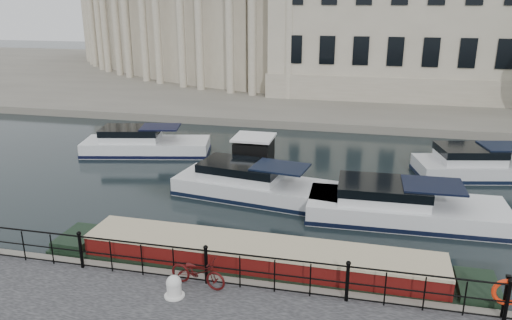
{
  "coord_description": "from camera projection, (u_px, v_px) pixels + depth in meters",
  "views": [
    {
      "loc": [
        4.21,
        -14.29,
        8.42
      ],
      "look_at": [
        0.5,
        2.0,
        3.0
      ],
      "focal_mm": 35.0,
      "sensor_mm": 36.0,
      "label": 1
    }
  ],
  "objects": [
    {
      "name": "far_bank",
      "position": [
        329.0,
        79.0,
        52.82
      ],
      "size": [
        120.0,
        42.0,
        0.55
      ],
      "primitive_type": "cube",
      "color": "#6B665B",
      "rests_on": "ground_plane"
    },
    {
      "name": "life_ring_post",
      "position": [
        507.0,
        293.0,
        12.64
      ],
      "size": [
        0.75,
        0.2,
        1.22
      ],
      "color": "black",
      "rests_on": "near_quay"
    },
    {
      "name": "ground_plane",
      "position": [
        228.0,
        262.0,
        16.74
      ],
      "size": [
        160.0,
        160.0,
        0.0
      ],
      "primitive_type": "plane",
      "color": "black",
      "rests_on": "ground"
    },
    {
      "name": "mooring_bollard",
      "position": [
        174.0,
        287.0,
        13.75
      ],
      "size": [
        0.57,
        0.57,
        0.64
      ],
      "color": "silver",
      "rests_on": "near_quay"
    },
    {
      "name": "harbour_hut",
      "position": [
        254.0,
        159.0,
        24.34
      ],
      "size": [
        2.59,
        2.16,
        2.16
      ],
      "rotation": [
        0.0,
        0.0,
        -0.0
      ],
      "color": "#6B665B",
      "rests_on": "ground_plane"
    },
    {
      "name": "cabin_cruisers",
      "position": [
        315.0,
        178.0,
        23.44
      ],
      "size": [
        25.09,
        9.63,
        1.99
      ],
      "color": "silver",
      "rests_on": "ground_plane"
    },
    {
      "name": "bicycle",
      "position": [
        198.0,
        272.0,
        14.2
      ],
      "size": [
        1.8,
        0.89,
        0.9
      ],
      "primitive_type": "imported",
      "rotation": [
        0.0,
        0.0,
        1.4
      ],
      "color": "#410B0B",
      "rests_on": "near_quay"
    },
    {
      "name": "civic_building",
      "position": [
        318.0,
        14.0,
        46.96
      ],
      "size": [
        53.55,
        31.84,
        16.85
      ],
      "color": "#ADA38C",
      "rests_on": "far_bank"
    },
    {
      "name": "railing",
      "position": [
        206.0,
        263.0,
        14.28
      ],
      "size": [
        24.14,
        0.14,
        1.22
      ],
      "color": "black",
      "rests_on": "near_quay"
    },
    {
      "name": "narrowboat",
      "position": [
        260.0,
        268.0,
        15.65
      ],
      "size": [
        14.05,
        2.13,
        1.52
      ],
      "rotation": [
        0.0,
        0.0,
        -0.02
      ],
      "color": "black",
      "rests_on": "ground_plane"
    }
  ]
}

